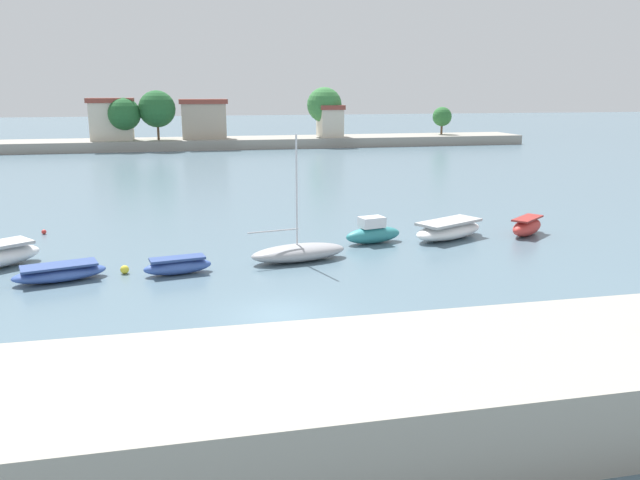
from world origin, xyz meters
The scene contains 11 objects.
ground_plane centered at (0.00, 0.00, 0.00)m, with size 400.00×400.00×0.00m, color slate.
seawall_embankment centered at (0.00, -9.71, 1.13)m, with size 66.79×6.31×2.25m, color #9E998C.
moored_boat_1 centered at (-9.75, 7.19, 0.40)m, with size 4.64×2.75×0.83m.
moored_boat_2 centered at (-4.13, 7.15, 0.42)m, with size 3.55×1.72×0.87m.
moored_boat_3 centered at (2.29, 8.29, 0.49)m, with size 5.61×2.82×6.83m.
moored_boat_4 centered at (7.45, 11.36, 0.63)m, with size 3.82×2.02×1.62m.
moored_boat_5 centered at (12.41, 11.46, 0.55)m, with size 5.81×4.34×1.15m.
moored_boat_6 centered at (17.68, 11.25, 0.56)m, with size 3.48×3.12×1.16m.
mooring_buoy_0 centered at (-12.53, 18.23, 0.15)m, with size 0.30×0.30×0.30m, color red.
mooring_buoy_3 centered at (-6.77, 7.76, 0.22)m, with size 0.43×0.43×0.43m, color yellow.
distant_shoreline centered at (-1.20, 77.15, 2.69)m, with size 104.93×8.90×9.34m.
Camera 1 is at (-3.79, -24.59, 9.16)m, focal length 35.71 mm.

